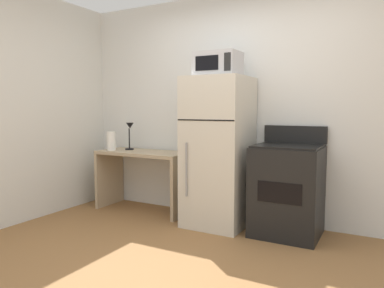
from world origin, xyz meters
TOP-DOWN VIEW (x-y plane):
  - ground_plane at (0.00, 0.00)m, footprint 12.00×12.00m
  - wall_back_white at (0.00, 1.70)m, footprint 5.00×0.10m
  - desk at (-1.25, 1.37)m, footprint 1.17×0.52m
  - desk_lamp at (-1.49, 1.41)m, footprint 0.14×0.12m
  - paper_towel_roll at (-1.68, 1.27)m, footprint 0.11×0.11m
  - refrigerator at (-0.19, 1.30)m, footprint 0.65×0.68m
  - microwave at (-0.19, 1.28)m, footprint 0.46×0.35m
  - oven_range at (0.56, 1.33)m, footprint 0.66×0.61m

SIDE VIEW (x-z plane):
  - ground_plane at x=0.00m, z-range 0.00..0.00m
  - oven_range at x=0.56m, z-range -0.08..1.02m
  - desk at x=-1.25m, z-range 0.15..0.90m
  - refrigerator at x=-0.19m, z-range 0.00..1.62m
  - paper_towel_roll at x=-1.68m, z-range 0.75..0.99m
  - desk_lamp at x=-1.49m, z-range 0.81..1.17m
  - wall_back_white at x=0.00m, z-range 0.00..2.60m
  - microwave at x=-0.19m, z-range 1.62..1.88m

